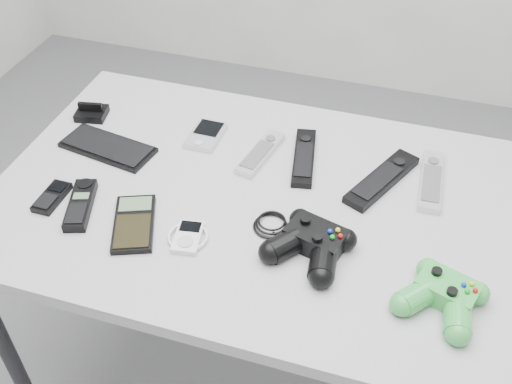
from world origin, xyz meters
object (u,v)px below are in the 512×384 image
(remote_black_a, at_px, (304,157))
(mobile_phone, at_px, (52,197))
(remote_silver_b, at_px, (431,180))
(controller_black, at_px, (312,242))
(calculator, at_px, (134,223))
(controller_green, at_px, (444,294))
(remote_black_b, at_px, (382,179))
(remote_silver_a, at_px, (260,153))
(pda_keyboard, at_px, (108,147))
(mp3_player, at_px, (188,237))
(pda, at_px, (206,135))
(cordless_handset, at_px, (80,205))
(desk, at_px, (260,219))

(remote_black_a, height_order, mobile_phone, remote_black_a)
(remote_black_a, relative_size, mobile_phone, 2.06)
(remote_silver_b, xyz_separation_m, controller_black, (-0.21, -0.28, 0.02))
(mobile_phone, distance_m, calculator, 0.21)
(remote_black_a, xyz_separation_m, controller_green, (0.34, -0.33, 0.02))
(remote_black_b, bearing_deg, remote_black_a, -162.90)
(controller_black, bearing_deg, controller_green, 3.87)
(mobile_phone, xyz_separation_m, controller_green, (0.83, -0.03, 0.02))
(calculator, bearing_deg, remote_black_b, 10.01)
(remote_silver_a, relative_size, remote_black_a, 0.86)
(remote_black_b, distance_m, remote_silver_b, 0.11)
(remote_silver_b, relative_size, calculator, 1.26)
(remote_silver_a, distance_m, controller_black, 0.32)
(pda_keyboard, xyz_separation_m, mp3_player, (0.30, -0.22, 0.00))
(pda, height_order, cordless_handset, cordless_handset)
(pda, relative_size, mobile_phone, 1.14)
(desk, bearing_deg, mp3_player, -121.66)
(remote_black_a, height_order, remote_silver_b, same)
(remote_silver_b, distance_m, mobile_phone, 0.83)
(cordless_handset, relative_size, controller_green, 0.92)
(remote_silver_a, distance_m, remote_black_a, 0.10)
(remote_black_a, xyz_separation_m, mobile_phone, (-0.49, -0.30, -0.00))
(pda_keyboard, xyz_separation_m, controller_black, (0.54, -0.18, 0.02))
(remote_black_b, distance_m, mobile_phone, 0.73)
(desk, relative_size, pda, 10.38)
(remote_silver_b, xyz_separation_m, controller_green, (0.05, -0.33, 0.02))
(pda_keyboard, bearing_deg, pda, 37.81)
(remote_silver_b, height_order, mobile_phone, remote_silver_b)
(calculator, bearing_deg, mobile_phone, 152.67)
(calculator, xyz_separation_m, controller_green, (0.62, -0.01, 0.02))
(remote_black_b, distance_m, controller_green, 0.34)
(remote_silver_b, bearing_deg, pda, 177.12)
(pda, height_order, remote_black_a, remote_black_a)
(remote_black_a, bearing_deg, pda, 166.73)
(cordless_handset, distance_m, controller_green, 0.75)
(remote_silver_b, bearing_deg, desk, -157.85)
(remote_black_b, height_order, mp3_player, remote_black_b)
(remote_black_b, relative_size, controller_green, 1.42)
(remote_silver_b, relative_size, cordless_handset, 1.37)
(desk, relative_size, controller_black, 4.31)
(remote_black_b, bearing_deg, controller_black, -87.46)
(mobile_phone, relative_size, calculator, 0.61)
(pda_keyboard, distance_m, controller_black, 0.57)
(remote_silver_a, xyz_separation_m, mp3_player, (-0.06, -0.30, -0.00))
(remote_black_a, xyz_separation_m, remote_silver_b, (0.29, 0.00, -0.00))
(mp3_player, bearing_deg, remote_silver_b, 26.32)
(calculator, bearing_deg, remote_silver_a, 37.20)
(calculator, bearing_deg, remote_black_a, 26.40)
(remote_silver_b, bearing_deg, mp3_player, -146.53)
(mobile_phone, relative_size, cordless_handset, 0.67)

